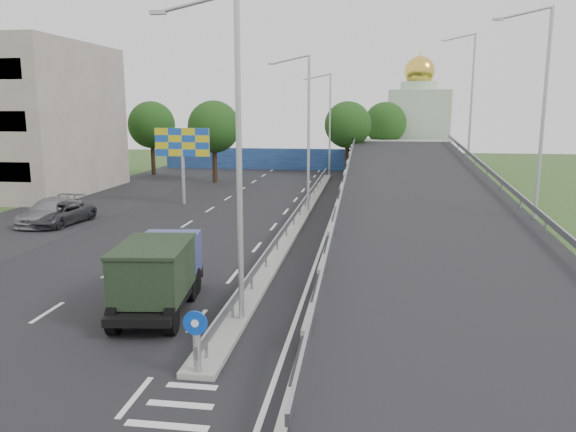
% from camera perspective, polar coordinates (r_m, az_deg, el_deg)
% --- Properties ---
extents(ground, '(160.00, 160.00, 0.00)m').
position_cam_1_polar(ground, '(13.53, -12.06, -20.02)').
color(ground, '#2D4C1E').
rests_on(ground, ground).
extents(road_surface, '(26.00, 90.00, 0.04)m').
position_cam_1_polar(road_surface, '(32.41, -4.91, -1.41)').
color(road_surface, black).
rests_on(road_surface, ground).
extents(parking_strip, '(8.00, 90.00, 0.05)m').
position_cam_1_polar(parking_strip, '(37.52, -24.64, -0.68)').
color(parking_strip, black).
rests_on(parking_strip, ground).
extents(median, '(1.00, 44.00, 0.20)m').
position_cam_1_polar(median, '(35.74, 1.23, -0.05)').
color(median, gray).
rests_on(median, ground).
extents(overpass_ramp, '(10.00, 50.00, 3.50)m').
position_cam_1_polar(overpass_ramp, '(35.36, 13.40, 2.25)').
color(overpass_ramp, gray).
rests_on(overpass_ramp, ground).
extents(median_guardrail, '(0.09, 44.00, 0.71)m').
position_cam_1_polar(median_guardrail, '(35.62, 1.23, 0.97)').
color(median_guardrail, gray).
rests_on(median_guardrail, median).
extents(sign_bollard, '(0.64, 0.23, 1.67)m').
position_cam_1_polar(sign_bollard, '(14.89, -9.28, -12.44)').
color(sign_bollard, black).
rests_on(sign_bollard, median).
extents(lamp_post_near, '(2.74, 0.18, 10.08)m').
position_cam_1_polar(lamp_post_near, '(17.37, -5.63, 7.26)').
color(lamp_post_near, '#B2B5B7').
rests_on(lamp_post_near, median).
extents(lamp_post_mid, '(2.74, 0.18, 10.08)m').
position_cam_1_polar(lamp_post_mid, '(37.08, 1.82, 9.23)').
color(lamp_post_mid, '#B2B5B7').
rests_on(lamp_post_mid, median).
extents(lamp_post_far, '(2.74, 0.18, 10.08)m').
position_cam_1_polar(lamp_post_far, '(56.99, 4.09, 9.79)').
color(lamp_post_far, '#B2B5B7').
rests_on(lamp_post_far, median).
extents(blue_wall, '(30.00, 0.50, 2.40)m').
position_cam_1_polar(blue_wall, '(63.63, 0.72, 5.78)').
color(blue_wall, navy).
rests_on(blue_wall, ground).
extents(church, '(7.00, 7.00, 13.80)m').
position_cam_1_polar(church, '(71.08, 13.01, 9.36)').
color(church, '#B2CCAD').
rests_on(church, ground).
extents(billboard, '(4.00, 0.24, 5.50)m').
position_cam_1_polar(billboard, '(41.12, -10.69, 6.95)').
color(billboard, '#B2B5B7').
rests_on(billboard, ground).
extents(tree_left_mid, '(4.80, 4.80, 7.60)m').
position_cam_1_polar(tree_left_mid, '(52.82, -7.55, 8.96)').
color(tree_left_mid, black).
rests_on(tree_left_mid, ground).
extents(tree_median_far, '(4.80, 4.80, 7.60)m').
position_cam_1_polar(tree_median_far, '(58.90, 6.09, 9.18)').
color(tree_median_far, black).
rests_on(tree_median_far, ground).
extents(tree_left_far, '(4.80, 4.80, 7.60)m').
position_cam_1_polar(tree_left_far, '(60.12, -13.69, 8.97)').
color(tree_left_far, black).
rests_on(tree_left_far, ground).
extents(tree_ramp_far, '(4.80, 4.80, 7.60)m').
position_cam_1_polar(tree_ramp_far, '(65.88, 9.85, 9.26)').
color(tree_ramp_far, black).
rests_on(tree_ramp_far, ground).
extents(dump_truck, '(2.77, 5.91, 2.51)m').
position_cam_1_polar(dump_truck, '(19.89, -12.95, -5.45)').
color(dump_truck, black).
rests_on(dump_truck, ground).
extents(parked_car_c, '(2.76, 5.01, 1.33)m').
position_cam_1_polar(parked_car_c, '(36.25, -22.16, 0.20)').
color(parked_car_c, '#2F2F33').
rests_on(parked_car_c, ground).
extents(parked_car_d, '(2.23, 5.25, 1.51)m').
position_cam_1_polar(parked_car_d, '(36.81, -22.97, 0.43)').
color(parked_car_d, gray).
rests_on(parked_car_d, ground).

